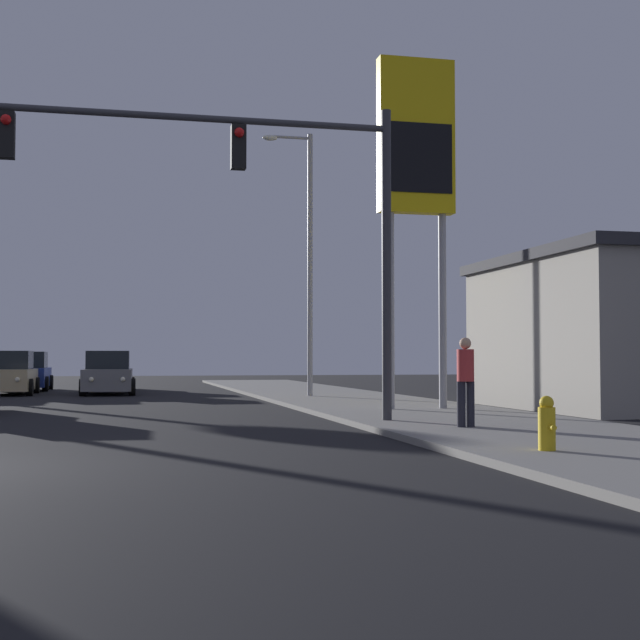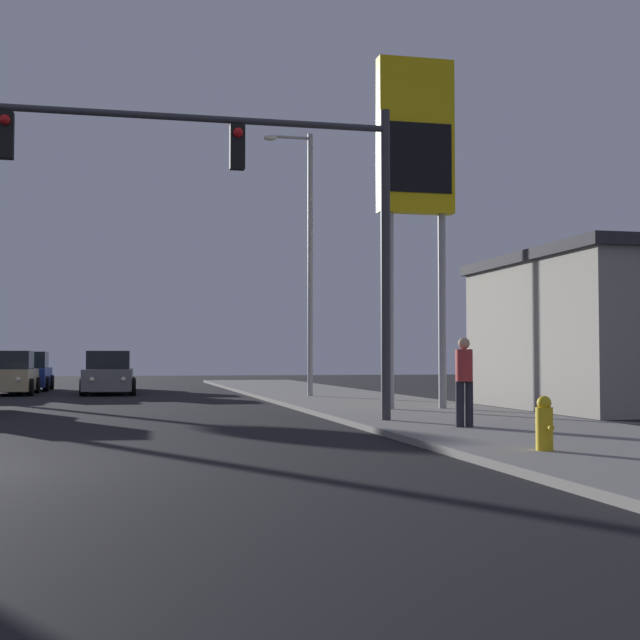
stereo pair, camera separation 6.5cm
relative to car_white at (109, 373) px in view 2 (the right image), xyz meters
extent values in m
cube|color=gray|center=(7.68, -18.23, -0.70)|extent=(5.00, 60.00, 0.12)
cube|color=silver|center=(0.00, -0.04, -0.18)|extent=(1.81, 4.20, 0.80)
cube|color=black|center=(0.00, 0.11, 0.57)|extent=(1.60, 2.00, 0.70)
cylinder|color=black|center=(-0.90, -1.34, -0.44)|extent=(0.24, 0.64, 0.64)
cylinder|color=black|center=(0.90, -1.34, -0.44)|extent=(0.24, 0.64, 0.64)
cylinder|color=black|center=(-0.90, 1.27, -0.44)|extent=(0.24, 0.64, 0.64)
cylinder|color=black|center=(0.90, 1.27, -0.44)|extent=(0.24, 0.64, 0.64)
sphere|color=#F2EACC|center=(-0.56, -2.16, -0.13)|extent=(0.18, 0.18, 0.18)
sphere|color=#F2EACC|center=(0.56, -2.16, -0.13)|extent=(0.18, 0.18, 0.18)
cube|color=navy|center=(-3.44, 0.19, -0.18)|extent=(1.81, 4.21, 0.80)
cube|color=black|center=(-3.44, 0.34, 0.57)|extent=(1.61, 2.00, 0.70)
cylinder|color=black|center=(-4.34, -1.12, -0.44)|extent=(0.24, 0.64, 0.64)
cylinder|color=black|center=(-2.54, -1.12, -0.44)|extent=(0.24, 0.64, 0.64)
cylinder|color=black|center=(-4.34, 1.49, -0.44)|extent=(0.24, 0.64, 0.64)
cylinder|color=black|center=(-2.54, 1.49, -0.44)|extent=(0.24, 0.64, 0.64)
sphere|color=#F2EACC|center=(-4.00, -1.93, -0.13)|extent=(0.18, 0.18, 0.18)
sphere|color=#F2EACC|center=(-2.88, -1.93, -0.13)|extent=(0.18, 0.18, 0.18)
cube|color=slate|center=(0.07, -4.80, -0.18)|extent=(1.90, 4.24, 0.80)
cube|color=black|center=(0.07, -4.65, 0.57)|extent=(1.65, 2.04, 0.70)
cylinder|color=black|center=(-0.83, -6.10, -0.44)|extent=(0.24, 0.64, 0.64)
cylinder|color=black|center=(0.97, -6.10, -0.44)|extent=(0.24, 0.64, 0.64)
cylinder|color=black|center=(-0.83, -3.50, -0.44)|extent=(0.24, 0.64, 0.64)
cylinder|color=black|center=(0.97, -3.50, -0.44)|extent=(0.24, 0.64, 0.64)
sphere|color=#F2EACC|center=(-0.49, -6.92, -0.13)|extent=(0.18, 0.18, 0.18)
sphere|color=#F2EACC|center=(0.63, -6.92, -0.13)|extent=(0.18, 0.18, 0.18)
cube|color=tan|center=(-3.65, -4.26, -0.18)|extent=(1.81, 4.21, 0.80)
cube|color=black|center=(-3.65, -4.11, 0.57)|extent=(1.61, 2.01, 0.70)
cylinder|color=black|center=(-2.75, -5.57, -0.44)|extent=(0.24, 0.64, 0.64)
cylinder|color=black|center=(-2.75, -2.96, -0.44)|extent=(0.24, 0.64, 0.64)
sphere|color=#F2EACC|center=(-3.09, -6.38, -0.13)|extent=(0.18, 0.18, 0.18)
cylinder|color=#38383D|center=(5.95, -22.42, 2.61)|extent=(0.20, 0.20, 6.50)
cylinder|color=#38383D|center=(1.49, -22.42, 5.46)|extent=(8.92, 0.14, 0.14)
cube|color=black|center=(2.83, -22.42, 4.91)|extent=(0.30, 0.24, 0.90)
sphere|color=red|center=(2.83, -22.56, 5.18)|extent=(0.20, 0.20, 0.20)
cube|color=black|center=(-1.63, -22.42, 4.91)|extent=(0.30, 0.24, 0.90)
sphere|color=red|center=(-1.63, -22.56, 5.18)|extent=(0.20, 0.20, 0.20)
cylinder|color=#99999E|center=(6.84, -10.49, 3.86)|extent=(0.18, 0.18, 9.00)
cylinder|color=#99999E|center=(6.14, -10.49, 8.21)|extent=(1.40, 0.10, 0.10)
ellipsoid|color=silver|center=(5.44, -10.49, 8.16)|extent=(0.50, 0.24, 0.20)
cylinder|color=#99999E|center=(7.21, -18.59, 1.86)|extent=(0.20, 0.20, 5.00)
cylinder|color=#99999E|center=(8.61, -18.59, 1.86)|extent=(0.20, 0.20, 5.00)
cube|color=yellow|center=(7.91, -18.59, 6.36)|extent=(2.00, 0.40, 4.00)
cube|color=black|center=(7.91, -18.80, 5.76)|extent=(1.80, 0.03, 1.80)
cylinder|color=gold|center=(6.35, -28.75, -0.34)|extent=(0.24, 0.24, 0.60)
sphere|color=gold|center=(6.35, -28.75, 0.02)|extent=(0.20, 0.20, 0.20)
cylinder|color=gold|center=(6.35, -28.92, -0.31)|extent=(0.08, 0.10, 0.08)
cylinder|color=#23232D|center=(6.75, -24.54, -0.22)|extent=(0.16, 0.16, 0.85)
cylinder|color=#23232D|center=(6.93, -24.54, -0.22)|extent=(0.16, 0.16, 0.85)
cylinder|color=#BF3333|center=(6.84, -24.54, 0.51)|extent=(0.32, 0.32, 0.60)
sphere|color=tan|center=(6.84, -24.54, 0.92)|extent=(0.22, 0.22, 0.22)
camera|label=1|loc=(0.54, -40.19, 0.64)|focal=50.00mm
camera|label=2|loc=(0.61, -40.21, 0.64)|focal=50.00mm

